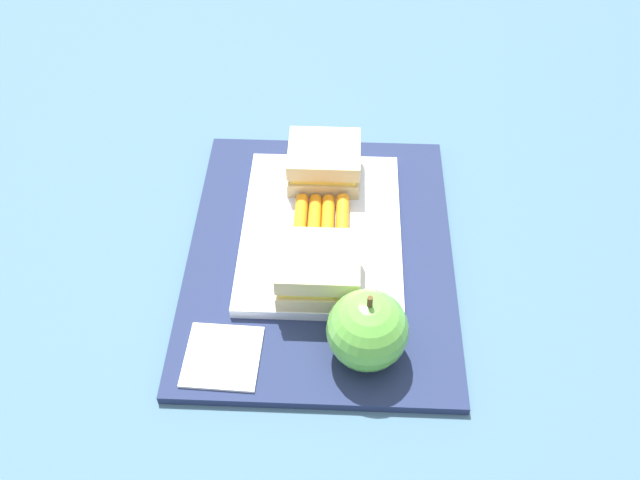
{
  "coord_description": "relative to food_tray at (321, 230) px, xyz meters",
  "views": [
    {
      "loc": [
        0.48,
        0.02,
        0.56
      ],
      "look_at": [
        0.01,
        0.0,
        0.04
      ],
      "focal_mm": 38.58,
      "sensor_mm": 36.0,
      "label": 1
    }
  ],
  "objects": [
    {
      "name": "food_tray",
      "position": [
        0.0,
        0.0,
        0.0
      ],
      "size": [
        0.23,
        0.17,
        0.01
      ],
      "primitive_type": "cube",
      "color": "white",
      "rests_on": "lunchbag_mat"
    },
    {
      "name": "paper_napkin",
      "position": [
        0.16,
        -0.09,
        -0.0
      ],
      "size": [
        0.07,
        0.07,
        0.0
      ],
      "primitive_type": "cube",
      "rotation": [
        0.0,
        0.0,
        -0.04
      ],
      "color": "white",
      "rests_on": "lunchbag_mat"
    },
    {
      "name": "ground_plane",
      "position": [
        0.03,
        0.0,
        -0.02
      ],
      "size": [
        2.4,
        2.4,
        0.0
      ],
      "primitive_type": "plane",
      "color": "#42667A"
    },
    {
      "name": "carrot_sticks_bundle",
      "position": [
        -0.0,
        -0.0,
        0.01
      ],
      "size": [
        0.08,
        0.06,
        0.02
      ],
      "color": "orange",
      "rests_on": "food_tray"
    },
    {
      "name": "apple",
      "position": [
        0.15,
        0.05,
        0.03
      ],
      "size": [
        0.08,
        0.08,
        0.09
      ],
      "color": "#66B742",
      "rests_on": "lunchbag_mat"
    },
    {
      "name": "sandwich_half_left",
      "position": [
        -0.08,
        0.0,
        0.03
      ],
      "size": [
        0.07,
        0.08,
        0.04
      ],
      "color": "#DBC189",
      "rests_on": "food_tray"
    },
    {
      "name": "lunchbag_mat",
      "position": [
        0.03,
        0.0,
        -0.01
      ],
      "size": [
        0.36,
        0.28,
        0.01
      ],
      "primitive_type": "cube",
      "color": "navy",
      "rests_on": "ground_plane"
    },
    {
      "name": "sandwich_half_right",
      "position": [
        0.08,
        0.0,
        0.03
      ],
      "size": [
        0.07,
        0.08,
        0.04
      ],
      "color": "#DBC189",
      "rests_on": "food_tray"
    }
  ]
}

